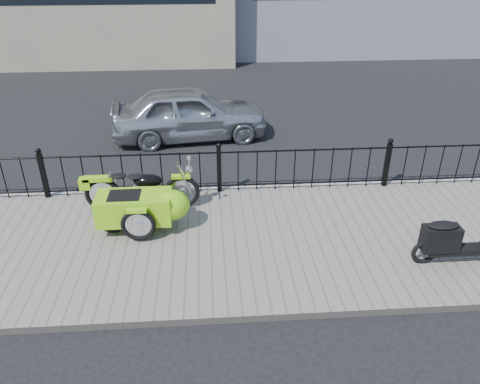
{
  "coord_description": "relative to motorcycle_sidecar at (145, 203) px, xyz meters",
  "views": [
    {
      "loc": [
        -0.18,
        -7.28,
        4.79
      ],
      "look_at": [
        0.33,
        -0.1,
        0.84
      ],
      "focal_mm": 35.0,
      "sensor_mm": 36.0,
      "label": 1
    }
  ],
  "objects": [
    {
      "name": "sidewalk",
      "position": [
        1.36,
        -0.57,
        -0.53
      ],
      "size": [
        30.0,
        3.8,
        0.12
      ],
      "primitive_type": "cube",
      "color": "slate",
      "rests_on": "ground"
    },
    {
      "name": "motorcycle_sidecar",
      "position": [
        0.0,
        0.0,
        0.0
      ],
      "size": [
        2.28,
        1.48,
        0.98
      ],
      "color": "black",
      "rests_on": "sidewalk"
    },
    {
      "name": "ground",
      "position": [
        1.36,
        -0.07,
        -0.59
      ],
      "size": [
        120.0,
        120.0,
        0.0
      ],
      "primitive_type": "plane",
      "color": "black",
      "rests_on": "ground"
    },
    {
      "name": "curb",
      "position": [
        1.36,
        1.37,
        -0.53
      ],
      "size": [
        30.0,
        0.1,
        0.12
      ],
      "primitive_type": "cube",
      "color": "gray",
      "rests_on": "ground"
    },
    {
      "name": "iron_fence",
      "position": [
        1.36,
        1.23,
        -0.01
      ],
      "size": [
        14.11,
        0.11,
        1.08
      ],
      "color": "black",
      "rests_on": "sidewalk"
    },
    {
      "name": "scooter",
      "position": [
        5.04,
        -1.45,
        -0.06
      ],
      "size": [
        1.59,
        0.46,
        1.07
      ],
      "color": "black",
      "rests_on": "sidewalk"
    },
    {
      "name": "spare_tire",
      "position": [
        -0.54,
        -0.18,
        -0.18
      ],
      "size": [
        0.59,
        0.28,
        0.6
      ],
      "primitive_type": "torus",
      "rotation": [
        1.57,
        0.0,
        0.34
      ],
      "color": "black",
      "rests_on": "sidewalk"
    },
    {
      "name": "sedan_car",
      "position": [
        0.69,
        4.52,
        0.1
      ],
      "size": [
        4.21,
        2.09,
        1.38
      ],
      "primitive_type": "imported",
      "rotation": [
        0.0,
        0.0,
        1.69
      ],
      "color": "#B0B3B7",
      "rests_on": "ground"
    }
  ]
}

